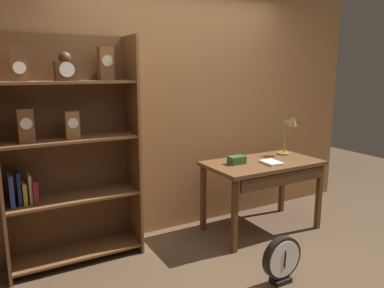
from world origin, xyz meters
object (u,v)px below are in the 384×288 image
bookshelf (67,150)px  desk_lamp (290,128)px  toolbox_small (237,160)px  workbench (264,170)px  open_repair_manual (271,163)px  round_clock_large (282,259)px

bookshelf → desk_lamp: size_ratio=4.35×
desk_lamp → toolbox_small: bearing=-176.1°
workbench → toolbox_small: 0.34m
bookshelf → open_repair_manual: (1.94, -0.46, -0.25)m
workbench → toolbox_small: bearing=165.4°
workbench → open_repair_manual: 0.14m
workbench → round_clock_large: (-0.53, -0.87, -0.47)m
workbench → round_clock_large: 1.12m
workbench → bookshelf: bearing=169.3°
bookshelf → open_repair_manual: bearing=-13.3°
open_repair_manual → bookshelf: bearing=170.7°
round_clock_large → toolbox_small: bearing=76.8°
toolbox_small → desk_lamp: bearing=3.9°
open_repair_manual → toolbox_small: bearing=155.3°
desk_lamp → toolbox_small: desk_lamp is taller
desk_lamp → round_clock_large: (-1.00, -1.00, -0.87)m
workbench → round_clock_large: workbench is taller
desk_lamp → round_clock_large: 1.66m
toolbox_small → round_clock_large: (-0.22, -0.95, -0.60)m
toolbox_small → open_repair_manual: toolbox_small is taller
workbench → desk_lamp: bearing=15.6°
workbench → open_repair_manual: size_ratio=5.56×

